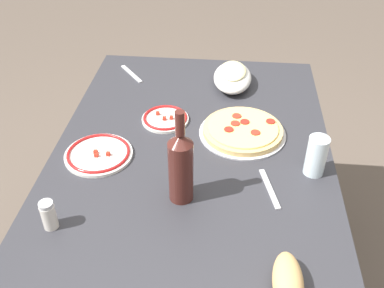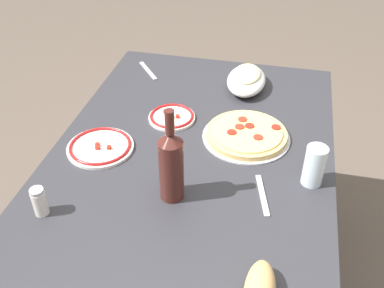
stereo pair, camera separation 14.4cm
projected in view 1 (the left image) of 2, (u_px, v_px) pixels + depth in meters
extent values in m
plane|color=brown|center=(192.00, 286.00, 1.90)|extent=(8.00, 8.00, 0.00)
cube|color=#2D2D33|center=(192.00, 155.00, 1.47)|extent=(1.33, 0.91, 0.03)
cylinder|color=#33302D|center=(286.00, 141.00, 2.14)|extent=(0.07, 0.07, 0.70)
cylinder|color=#33302D|center=(124.00, 132.00, 2.20)|extent=(0.07, 0.07, 0.70)
cylinder|color=#B7B7BC|center=(242.00, 133.00, 1.53)|extent=(0.30, 0.30, 0.01)
cylinder|color=#DBB26B|center=(243.00, 130.00, 1.53)|extent=(0.27, 0.27, 0.02)
cylinder|color=#EACC75|center=(243.00, 127.00, 1.52)|extent=(0.24, 0.24, 0.01)
cylinder|color=#B22D1E|center=(235.00, 123.00, 1.53)|extent=(0.03, 0.03, 0.00)
cylinder|color=#B22D1E|center=(255.00, 132.00, 1.49)|extent=(0.03, 0.03, 0.00)
cylinder|color=maroon|center=(229.00, 129.00, 1.50)|extent=(0.03, 0.03, 0.00)
cylinder|color=maroon|center=(271.00, 121.00, 1.54)|extent=(0.03, 0.03, 0.00)
cylinder|color=maroon|center=(245.00, 122.00, 1.54)|extent=(0.03, 0.03, 0.00)
cylinder|color=#B22D1E|center=(237.00, 116.00, 1.57)|extent=(0.03, 0.03, 0.00)
ellipsoid|color=white|center=(232.00, 77.00, 1.78)|extent=(0.24, 0.15, 0.07)
ellipsoid|color=#AD2819|center=(233.00, 75.00, 1.78)|extent=(0.20, 0.12, 0.03)
ellipsoid|color=beige|center=(233.00, 71.00, 1.76)|extent=(0.17, 0.10, 0.02)
cylinder|color=#471E19|center=(181.00, 171.00, 1.23)|extent=(0.07, 0.07, 0.19)
cone|color=#471E19|center=(180.00, 139.00, 1.16)|extent=(0.07, 0.07, 0.03)
cylinder|color=#471E19|center=(180.00, 123.00, 1.13)|extent=(0.03, 0.03, 0.07)
cylinder|color=silver|center=(316.00, 156.00, 1.34)|extent=(0.06, 0.06, 0.13)
cylinder|color=white|center=(165.00, 119.00, 1.60)|extent=(0.17, 0.17, 0.01)
torus|color=red|center=(165.00, 117.00, 1.59)|extent=(0.16, 0.16, 0.01)
cube|color=#AD2819|center=(164.00, 118.00, 1.58)|extent=(0.01, 0.01, 0.01)
cube|color=#AD2819|center=(158.00, 113.00, 1.61)|extent=(0.01, 0.01, 0.01)
cube|color=#AD2819|center=(171.00, 118.00, 1.59)|extent=(0.01, 0.01, 0.01)
cylinder|color=white|center=(99.00, 155.00, 1.44)|extent=(0.22, 0.22, 0.01)
torus|color=red|center=(98.00, 153.00, 1.43)|extent=(0.20, 0.20, 0.01)
cube|color=#AD2819|center=(96.00, 152.00, 1.43)|extent=(0.01, 0.01, 0.01)
cube|color=#AD2819|center=(96.00, 155.00, 1.42)|extent=(0.01, 0.01, 0.01)
cube|color=#AD2819|center=(108.00, 154.00, 1.42)|extent=(0.01, 0.01, 0.01)
ellipsoid|color=tan|center=(288.00, 282.00, 1.02)|extent=(0.17, 0.07, 0.06)
cylinder|color=silver|center=(49.00, 216.00, 1.18)|extent=(0.04, 0.04, 0.07)
cylinder|color=#B7B7BC|center=(46.00, 205.00, 1.15)|extent=(0.04, 0.04, 0.01)
cube|color=#B7B7BC|center=(270.00, 189.00, 1.31)|extent=(0.17, 0.06, 0.00)
cube|color=#B7B7BC|center=(132.00, 74.00, 1.88)|extent=(0.14, 0.12, 0.00)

